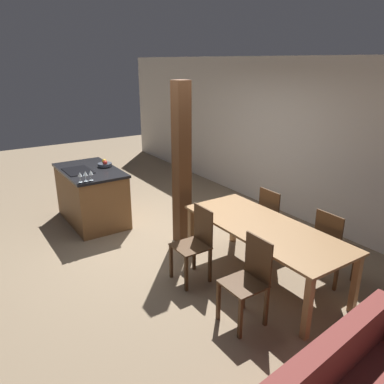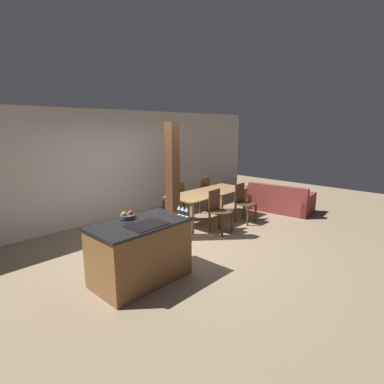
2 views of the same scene
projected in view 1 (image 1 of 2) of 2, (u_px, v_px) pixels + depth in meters
The scene contains 13 objects.
ground_plane at pixel (160, 242), 5.73m from camera, with size 16.00×16.00×0.00m, color #847056.
wall_back at pixel (283, 137), 6.60m from camera, with size 11.20×0.08×2.70m.
kitchen_island at pixel (92, 195), 6.35m from camera, with size 1.44×0.85×0.93m.
fruit_bowl at pixel (105, 164), 6.33m from camera, with size 0.24×0.24×0.11m.
wine_glass_near at pixel (80, 175), 5.46m from camera, with size 0.07×0.07×0.16m.
wine_glass_middle at pixel (85, 174), 5.51m from camera, with size 0.07×0.07×0.16m.
wine_glass_far at pixel (91, 173), 5.55m from camera, with size 0.07×0.07×0.16m.
dining_table at pixel (264, 233), 4.55m from camera, with size 2.19×0.90×0.74m.
dining_chair_near_left at pixel (195, 242), 4.63m from camera, with size 0.40×0.40×0.94m.
dining_chair_near_right at pixel (249, 279), 3.86m from camera, with size 0.40×0.40×0.94m.
dining_chair_far_left at pixel (274, 218), 5.34m from camera, with size 0.40×0.40×0.94m.
dining_chair_far_right at pixel (332, 245), 4.56m from camera, with size 0.40×0.40×0.94m.
timber_post at pixel (182, 166), 5.38m from camera, with size 0.21×0.21×2.38m.
Camera 1 is at (4.56, -2.43, 2.64)m, focal length 35.00 mm.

